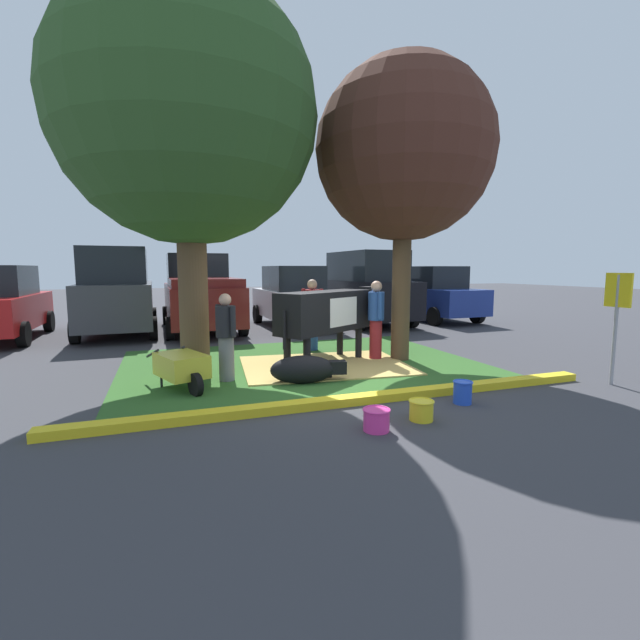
% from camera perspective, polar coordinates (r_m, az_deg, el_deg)
% --- Properties ---
extents(ground_plane, '(80.00, 80.00, 0.00)m').
position_cam_1_polar(ground_plane, '(7.47, 1.81, -8.25)').
color(ground_plane, '#38383D').
extents(grass_island, '(6.94, 5.16, 0.02)m').
position_cam_1_polar(grass_island, '(8.87, -2.36, -5.77)').
color(grass_island, '#2D5B23').
rests_on(grass_island, ground).
extents(curb_yellow, '(8.14, 0.24, 0.12)m').
position_cam_1_polar(curb_yellow, '(6.38, 5.07, -10.32)').
color(curb_yellow, yellow).
rests_on(curb_yellow, ground).
extents(hay_bedding, '(3.43, 2.71, 0.04)m').
position_cam_1_polar(hay_bedding, '(8.65, 0.67, -5.99)').
color(hay_bedding, tan).
rests_on(hay_bedding, ground).
extents(shade_tree_left, '(4.53, 4.53, 6.87)m').
position_cam_1_polar(shade_tree_left, '(8.60, -17.03, 24.41)').
color(shade_tree_left, brown).
rests_on(shade_tree_left, ground).
extents(shade_tree_right, '(3.59, 3.59, 6.09)m').
position_cam_1_polar(shade_tree_right, '(9.53, 10.98, 20.80)').
color(shade_tree_right, '#4C3823').
rests_on(shade_tree_right, ground).
extents(cow_holstein, '(2.83, 2.02, 1.53)m').
position_cam_1_polar(cow_holstein, '(8.78, 1.10, 1.13)').
color(cow_holstein, black).
rests_on(cow_holstein, ground).
extents(calf_lying, '(1.33, 0.68, 0.48)m').
position_cam_1_polar(calf_lying, '(7.38, -2.00, -6.52)').
color(calf_lying, black).
rests_on(calf_lying, ground).
extents(person_handler, '(0.34, 0.53, 1.68)m').
position_cam_1_polar(person_handler, '(9.20, 7.36, 0.29)').
color(person_handler, maroon).
rests_on(person_handler, ground).
extents(person_visitor_near, '(0.34, 0.48, 1.52)m').
position_cam_1_polar(person_visitor_near, '(7.57, -12.24, -1.94)').
color(person_visitor_near, slate).
rests_on(person_visitor_near, ground).
extents(person_visitor_far, '(0.46, 0.34, 1.69)m').
position_cam_1_polar(person_visitor_far, '(10.20, -1.02, 0.99)').
color(person_visitor_far, '#23478C').
rests_on(person_visitor_far, ground).
extents(wheelbarrow, '(1.00, 1.59, 0.63)m').
position_cam_1_polar(wheelbarrow, '(7.30, -17.64, -5.80)').
color(wheelbarrow, gold).
rests_on(wheelbarrow, ground).
extents(parking_sign, '(0.06, 0.44, 1.86)m').
position_cam_1_polar(parking_sign, '(8.64, 34.43, 1.49)').
color(parking_sign, '#99999E').
rests_on(parking_sign, ground).
extents(bucket_pink, '(0.34, 0.34, 0.27)m').
position_cam_1_polar(bucket_pink, '(5.37, 7.42, -12.78)').
color(bucket_pink, '#EA3893').
rests_on(bucket_pink, ground).
extents(bucket_yellow, '(0.33, 0.33, 0.26)m').
position_cam_1_polar(bucket_yellow, '(5.82, 13.15, -11.39)').
color(bucket_yellow, yellow).
rests_on(bucket_yellow, ground).
extents(bucket_blue, '(0.28, 0.28, 0.33)m').
position_cam_1_polar(bucket_blue, '(6.65, 18.21, -8.93)').
color(bucket_blue, blue).
rests_on(bucket_blue, ground).
extents(suv_dark_grey, '(2.20, 4.64, 2.52)m').
position_cam_1_polar(suv_dark_grey, '(14.16, -25.05, 3.44)').
color(suv_dark_grey, '#3D3D42').
rests_on(suv_dark_grey, ground).
extents(pickup_truck_maroon, '(2.32, 5.45, 2.42)m').
position_cam_1_polar(pickup_truck_maroon, '(14.31, -15.48, 3.23)').
color(pickup_truck_maroon, maroon).
rests_on(pickup_truck_maroon, ground).
extents(hatchback_white, '(2.10, 4.44, 2.02)m').
position_cam_1_polar(hatchback_white, '(14.53, -3.54, 3.00)').
color(hatchback_white, silver).
rests_on(hatchback_white, ground).
extents(suv_black, '(2.20, 4.64, 2.52)m').
position_cam_1_polar(suv_black, '(15.31, 5.99, 4.23)').
color(suv_black, black).
rests_on(suv_black, ground).
extents(sedan_blue, '(2.10, 4.44, 2.02)m').
position_cam_1_polar(sedan_blue, '(16.90, 14.54, 3.32)').
color(sedan_blue, navy).
rests_on(sedan_blue, ground).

